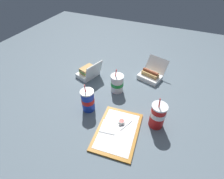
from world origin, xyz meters
TOP-DOWN VIEW (x-y plane):
  - ground_plane at (0.00, 0.00)m, footprint 3.20×3.20m
  - food_tray at (0.32, 0.16)m, footprint 0.39×0.29m
  - ketchup_cup at (0.26, 0.17)m, footprint 0.04×0.04m
  - napkin_stack at (0.32, 0.10)m, footprint 0.11×0.11m
  - plastic_fork at (0.26, 0.20)m, footprint 0.11×0.05m
  - clamshell_hotdog_center at (-0.32, 0.22)m, footprint 0.25×0.24m
  - clamshell_sandwich_back at (-0.13, -0.30)m, footprint 0.22×0.22m
  - soda_cup_left at (0.22, -0.10)m, footprint 0.09×0.09m
  - soda_cup_corner at (0.17, 0.37)m, footprint 0.10×0.10m
  - soda_cup_right at (-0.05, 0.01)m, footprint 0.10×0.10m

SIDE VIEW (x-z plane):
  - ground_plane at x=0.00m, z-range 0.00..0.00m
  - food_tray at x=0.32m, z-range 0.00..0.01m
  - napkin_stack at x=0.32m, z-range 0.01..0.02m
  - plastic_fork at x=0.26m, z-range 0.01..0.02m
  - ketchup_cup at x=0.26m, z-range 0.01..0.04m
  - clamshell_hotdog_center at x=-0.32m, z-range -0.04..0.12m
  - clamshell_sandwich_back at x=-0.13m, z-range -0.04..0.13m
  - soda_cup_right at x=-0.05m, z-range -0.03..0.18m
  - soda_cup_left at x=0.22m, z-range -0.03..0.20m
  - soda_cup_corner at x=0.17m, z-range -0.03..0.21m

